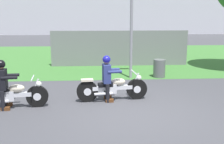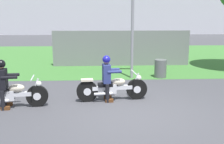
{
  "view_description": "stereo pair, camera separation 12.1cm",
  "coord_description": "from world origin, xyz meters",
  "px_view_note": "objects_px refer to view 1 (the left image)",
  "views": [
    {
      "loc": [
        -0.95,
        -6.77,
        2.6
      ],
      "look_at": [
        -0.43,
        1.35,
        0.85
      ],
      "focal_mm": 43.13,
      "sensor_mm": 36.0,
      "label": 1
    },
    {
      "loc": [
        -0.83,
        -6.78,
        2.6
      ],
      "look_at": [
        -0.43,
        1.35,
        0.85
      ],
      "focal_mm": 43.13,
      "sensor_mm": 36.0,
      "label": 2
    }
  ],
  "objects_px": {
    "trash_can": "(159,68)",
    "rider_lead": "(107,75)",
    "motorcycle_lead": "(113,88)",
    "motorcycle_follow": "(11,95)",
    "rider_follow": "(3,81)"
  },
  "relations": [
    {
      "from": "motorcycle_lead",
      "to": "motorcycle_follow",
      "type": "xyz_separation_m",
      "value": [
        -2.91,
        -0.53,
        -0.01
      ]
    },
    {
      "from": "rider_lead",
      "to": "motorcycle_follow",
      "type": "distance_m",
      "value": 2.82
    },
    {
      "from": "motorcycle_lead",
      "to": "rider_lead",
      "type": "relative_size",
      "value": 1.56
    },
    {
      "from": "motorcycle_follow",
      "to": "trash_can",
      "type": "height_order",
      "value": "motorcycle_follow"
    },
    {
      "from": "rider_lead",
      "to": "trash_can",
      "type": "bearing_deg",
      "value": 45.86
    },
    {
      "from": "motorcycle_lead",
      "to": "motorcycle_follow",
      "type": "relative_size",
      "value": 1.05
    },
    {
      "from": "rider_follow",
      "to": "trash_can",
      "type": "height_order",
      "value": "rider_follow"
    },
    {
      "from": "rider_lead",
      "to": "rider_follow",
      "type": "height_order",
      "value": "rider_lead"
    },
    {
      "from": "motorcycle_follow",
      "to": "trash_can",
      "type": "xyz_separation_m",
      "value": [
        5.07,
        3.53,
        -0.01
      ]
    },
    {
      "from": "rider_lead",
      "to": "rider_follow",
      "type": "bearing_deg",
      "value": -176.04
    },
    {
      "from": "motorcycle_follow",
      "to": "rider_follow",
      "type": "distance_m",
      "value": 0.46
    },
    {
      "from": "trash_can",
      "to": "rider_lead",
      "type": "bearing_deg",
      "value": -127.76
    },
    {
      "from": "rider_follow",
      "to": "motorcycle_lead",
      "type": "bearing_deg",
      "value": 3.71
    },
    {
      "from": "motorcycle_lead",
      "to": "rider_lead",
      "type": "distance_m",
      "value": 0.46
    },
    {
      "from": "rider_follow",
      "to": "motorcycle_follow",
      "type": "bearing_deg",
      "value": -0.86
    }
  ]
}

